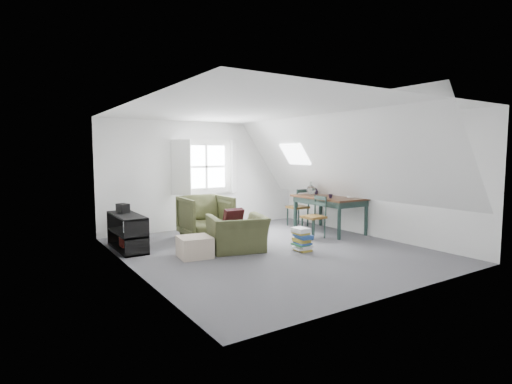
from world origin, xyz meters
TOP-DOWN VIEW (x-y plane):
  - floor at (0.00, 0.00)m, footprint 5.50×5.50m
  - ceiling at (0.00, 0.00)m, footprint 5.50×5.50m
  - wall_back at (0.00, 2.75)m, footprint 5.00×0.00m
  - wall_front at (0.00, -2.75)m, footprint 5.00×0.00m
  - wall_left at (-2.50, 0.00)m, footprint 0.00×5.50m
  - wall_right at (2.50, 0.00)m, footprint 0.00×5.50m
  - slope_left at (-1.55, 0.00)m, footprint 3.19×5.50m
  - slope_right at (1.55, 0.00)m, footprint 3.19×5.50m
  - dormer_window at (0.00, 2.68)m, footprint 1.71×0.35m
  - skylight at (1.55, 1.30)m, footprint 0.35×0.75m
  - armchair_near at (-0.57, 0.29)m, footprint 1.17×1.08m
  - armchair_far at (-0.54, 1.63)m, footprint 0.98×1.01m
  - throw_pillow at (-0.57, 0.44)m, footprint 0.38×0.22m
  - ottoman at (-1.40, 0.31)m, footprint 0.59×0.59m
  - dining_table at (2.07, 0.70)m, footprint 0.97×1.61m
  - demijohn at (1.92, 1.15)m, footprint 0.21×0.21m
  - vase_twigs at (2.17, 1.25)m, footprint 0.08×0.09m
  - cup at (1.82, 0.40)m, footprint 0.10×0.10m
  - paper_box at (2.27, 0.25)m, footprint 0.15×0.12m
  - dining_chair_far at (1.95, 1.63)m, footprint 0.43×0.43m
  - dining_chair_near at (1.38, 0.41)m, footprint 0.41×0.41m
  - media_shelf at (-2.20, 1.46)m, footprint 0.42×1.27m
  - electronics_box at (-2.20, 1.75)m, footprint 0.23×0.27m
  - magazine_stack at (0.41, -0.35)m, footprint 0.32×0.37m

SIDE VIEW (x-z plane):
  - floor at x=0.00m, z-range 0.00..0.00m
  - armchair_near at x=-0.57m, z-range -0.32..0.32m
  - armchair_far at x=-0.54m, z-range -0.45..0.45m
  - ottoman at x=-1.40m, z-range 0.00..0.35m
  - magazine_stack at x=0.41m, z-range 0.00..0.42m
  - media_shelf at x=-2.20m, z-range -0.03..0.62m
  - dining_chair_near at x=1.38m, z-range 0.02..0.89m
  - dining_chair_far at x=1.95m, z-range 0.02..0.94m
  - throw_pillow at x=-0.57m, z-range 0.38..0.77m
  - dining_table at x=2.07m, z-range 0.30..1.10m
  - electronics_box at x=-2.20m, z-range 0.64..0.82m
  - cup at x=1.82m, z-range 0.76..0.85m
  - paper_box at x=2.27m, z-range 0.81..0.85m
  - demijohn at x=1.92m, z-range 0.78..1.08m
  - vase_twigs at x=2.17m, z-range 0.63..1.26m
  - wall_back at x=0.00m, z-range -1.25..3.75m
  - wall_front at x=0.00m, z-range -1.25..3.75m
  - wall_left at x=-2.50m, z-range -1.50..4.00m
  - wall_right at x=2.50m, z-range -1.50..4.00m
  - dormer_window at x=0.00m, z-range 0.80..2.10m
  - skylight at x=1.55m, z-range 1.51..1.98m
  - slope_left at x=-1.55m, z-range -0.47..4.02m
  - slope_right at x=1.55m, z-range -0.47..4.02m
  - ceiling at x=0.00m, z-range 2.50..2.50m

